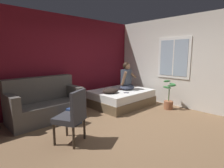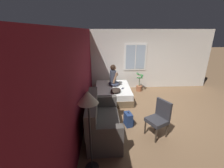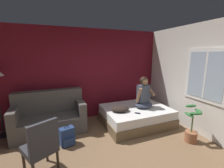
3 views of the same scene
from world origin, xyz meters
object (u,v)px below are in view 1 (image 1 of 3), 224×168
Objects in this scene: throw_pillow at (110,91)px; potted_plant at (169,99)px; couch at (45,104)px; bed at (121,98)px; person_seated at (127,78)px; cell_phone at (126,93)px; backpack at (74,116)px; side_chair at (73,115)px.

throw_pillow is 1.73m from potted_plant.
throw_pillow is (1.72, -0.52, 0.16)m from couch.
bed is 1.44m from potted_plant.
person_seated is 6.08× the size of cell_phone.
throw_pillow is at bearing -171.53° from bed.
bed is at bearing 169.55° from person_seated.
backpack is 1.77m from cell_phone.
person_seated is 0.80m from throw_pillow.
couch is 2.02× the size of potted_plant.
couch is 2.56m from person_seated.
person_seated is 1.82× the size of throw_pillow.
person_seated is at bearing 3.04° from throw_pillow.
cell_phone is (-0.18, -0.38, 0.25)m from bed.
potted_plant reaches higher than throw_pillow.
backpack is at bearing -169.29° from throw_pillow.
couch is at bearing 168.97° from person_seated.
person_seated is (2.47, -0.48, 0.44)m from couch.
cell_phone is 1.26m from potted_plant.
bed is at bearing 23.92° from side_chair.
side_chair is 3.10m from potted_plant.
cell_phone is (0.36, -0.30, -0.07)m from throw_pillow.
couch is 3.42m from potted_plant.
side_chair is (-0.12, -1.50, 0.14)m from couch.
side_chair is 2.04× the size of throw_pillow.
potted_plant is (0.71, -1.26, 0.07)m from bed.
bed is 12.76× the size of cell_phone.
cell_phone reaches higher than backpack.
couch reaches higher than potted_plant.
couch reaches higher than backpack.
side_chair is 1.12× the size of person_seated.
cell_phone is (2.20, 0.67, -0.05)m from side_chair.
potted_plant is (1.24, -1.18, -0.25)m from throw_pillow.
side_chair is 2.09m from throw_pillow.
couch is at bearing 150.15° from potted_plant.
couch is 1.51m from side_chair.
person_seated reaches higher than couch.
couch is 3.57× the size of throw_pillow.
throw_pillow is at bearing 27.87° from side_chair.
cell_phone is at bearing 135.19° from potted_plant.
potted_plant is at bearing -19.18° from backpack.
person_seated is 0.63m from cell_phone.
backpack is at bearing 160.82° from potted_plant.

